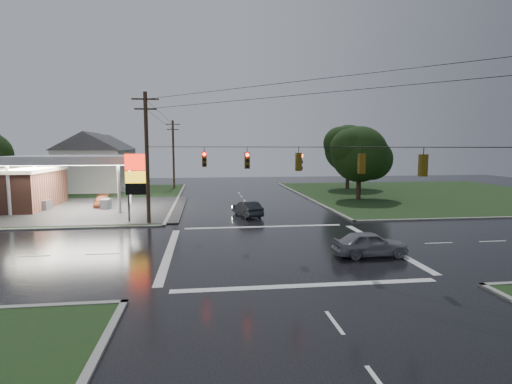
{
  "coord_description": "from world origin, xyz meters",
  "views": [
    {
      "loc": [
        -4.72,
        -24.75,
        6.54
      ],
      "look_at": [
        -0.79,
        5.9,
        3.0
      ],
      "focal_mm": 28.0,
      "sensor_mm": 36.0,
      "label": 1
    }
  ],
  "objects": [
    {
      "name": "house_near",
      "position": [
        -20.95,
        36.0,
        4.41
      ],
      "size": [
        11.05,
        8.48,
        8.6
      ],
      "color": "silver",
      "rests_on": "ground"
    },
    {
      "name": "tree_ne_far",
      "position": [
        17.15,
        33.99,
        6.18
      ],
      "size": [
        8.46,
        7.2,
        9.8
      ],
      "color": "black",
      "rests_on": "ground"
    },
    {
      "name": "car_crossing",
      "position": [
        5.02,
        -2.47,
        0.75
      ],
      "size": [
        4.45,
        1.87,
        1.51
      ],
      "primitive_type": "imported",
      "rotation": [
        0.0,
        0.0,
        1.59
      ],
      "color": "gray",
      "rests_on": "ground"
    },
    {
      "name": "utility_pole_nw",
      "position": [
        -9.5,
        9.5,
        5.72
      ],
      "size": [
        2.2,
        0.32,
        11.0
      ],
      "color": "#382619",
      "rests_on": "ground"
    },
    {
      "name": "ground",
      "position": [
        0.0,
        0.0,
        0.0
      ],
      "size": [
        120.0,
        120.0,
        0.0
      ],
      "primitive_type": "plane",
      "color": "black",
      "rests_on": "ground"
    },
    {
      "name": "utility_pole_n",
      "position": [
        -9.5,
        38.0,
        5.47
      ],
      "size": [
        2.2,
        0.32,
        10.5
      ],
      "color": "#382619",
      "rests_on": "ground"
    },
    {
      "name": "grass_nw",
      "position": [
        -26.0,
        26.0,
        0.04
      ],
      "size": [
        36.0,
        36.0,
        0.08
      ],
      "primitive_type": "cube",
      "color": "#1A3316",
      "rests_on": "ground"
    },
    {
      "name": "gas_station",
      "position": [
        -25.68,
        19.7,
        2.55
      ],
      "size": [
        26.2,
        18.0,
        5.6
      ],
      "color": "#2D2D2D",
      "rests_on": "ground"
    },
    {
      "name": "house_far",
      "position": [
        -21.95,
        48.0,
        4.41
      ],
      "size": [
        11.05,
        8.48,
        8.6
      ],
      "color": "silver",
      "rests_on": "ground"
    },
    {
      "name": "grass_ne",
      "position": [
        26.0,
        26.0,
        0.04
      ],
      "size": [
        36.0,
        36.0,
        0.08
      ],
      "primitive_type": "cube",
      "color": "#1A3316",
      "rests_on": "ground"
    },
    {
      "name": "traffic_signals",
      "position": [
        0.02,
        -0.02,
        6.48
      ],
      "size": [
        26.87,
        26.87,
        1.47
      ],
      "color": "black",
      "rests_on": "ground"
    },
    {
      "name": "pylon_sign",
      "position": [
        -10.5,
        10.5,
        4.01
      ],
      "size": [
        2.0,
        0.35,
        6.0
      ],
      "color": "#59595E",
      "rests_on": "ground"
    },
    {
      "name": "tree_ne_near",
      "position": [
        14.14,
        21.99,
        5.56
      ],
      "size": [
        7.99,
        6.8,
        8.98
      ],
      "color": "black",
      "rests_on": "ground"
    },
    {
      "name": "car_north",
      "position": [
        -0.8,
        12.18,
        0.71
      ],
      "size": [
        2.66,
        4.57,
        1.42
      ],
      "primitive_type": "imported",
      "rotation": [
        0.0,
        0.0,
        3.43
      ],
      "color": "#202428",
      "rests_on": "ground"
    },
    {
      "name": "car_pump",
      "position": [
        -15.8,
        19.9,
        0.61
      ],
      "size": [
        2.44,
        4.44,
        1.22
      ],
      "primitive_type": "imported",
      "rotation": [
        0.0,
        0.0,
        0.18
      ],
      "color": "maroon",
      "rests_on": "ground"
    }
  ]
}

